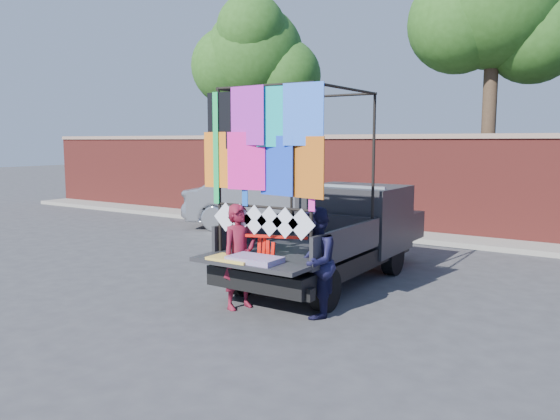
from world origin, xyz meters
The scene contains 10 objects.
ground centered at (0.00, 0.00, 0.00)m, with size 90.00×90.00×0.00m, color #38383A.
brick_wall centered at (0.00, 7.00, 1.33)m, with size 30.00×0.45×2.61m.
curb centered at (0.00, 6.30, 0.06)m, with size 30.00×1.20×0.12m, color gray.
tree_left centered at (-6.48, 8.12, 5.12)m, with size 4.20×3.30×7.05m.
tree_mid centered at (1.02, 8.12, 5.70)m, with size 4.20×3.30×7.73m.
pickup_truck centered at (-0.05, 1.93, 0.81)m, with size 2.03×5.09×3.21m.
sedan centered at (-4.09, 5.55, 0.76)m, with size 1.62×4.63×1.53m, color #AEB1B6.
woman centered at (-0.41, -0.63, 0.77)m, with size 0.56×0.37×1.54m, color maroon.
man centered at (0.69, -0.36, 0.77)m, with size 0.75×0.58×1.54m, color #151433.
streamer_bundle centered at (0.04, -0.51, 0.91)m, with size 0.87×0.35×0.63m.
Camera 1 is at (4.33, -6.80, 2.44)m, focal length 35.00 mm.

